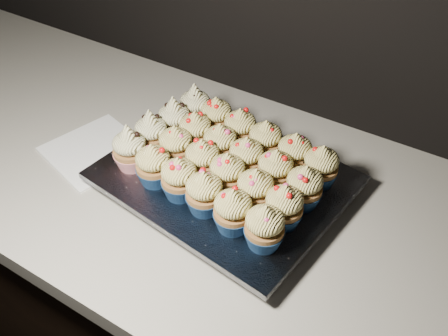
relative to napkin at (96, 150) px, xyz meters
The scene contains 28 objects.
worktop 0.41m from the napkin, ahead, with size 2.44×0.64×0.04m, color beige.
napkin is the anchor object (origin of this frame).
baking_tray 0.28m from the napkin, ahead, with size 0.38×0.29×0.02m, color black.
foil_lining 0.28m from the napkin, ahead, with size 0.42×0.32×0.01m, color silver.
cupcake_0 0.14m from the napkin, 10.84° to the right, with size 0.06×0.06×0.10m.
cupcake_1 0.20m from the napkin, 10.57° to the right, with size 0.06×0.06×0.08m.
cupcake_2 0.25m from the napkin, ahead, with size 0.06×0.06×0.08m.
cupcake_3 0.30m from the napkin, ahead, with size 0.06×0.06×0.08m.
cupcake_4 0.36m from the napkin, ahead, with size 0.06×0.06×0.08m.
cupcake_5 0.42m from the napkin, ahead, with size 0.06×0.06×0.08m.
cupcake_6 0.15m from the napkin, 14.55° to the left, with size 0.06×0.06×0.10m.
cupcake_7 0.20m from the napkin, ahead, with size 0.06×0.06×0.08m.
cupcake_8 0.26m from the napkin, ahead, with size 0.06×0.06×0.08m.
cupcake_9 0.31m from the napkin, ahead, with size 0.06×0.06×0.08m.
cupcake_10 0.37m from the napkin, ahead, with size 0.06×0.06×0.08m.
cupcake_11 0.42m from the napkin, ahead, with size 0.06×0.06×0.08m.
cupcake_12 0.18m from the napkin, 33.18° to the left, with size 0.06×0.06×0.10m.
cupcake_13 0.22m from the napkin, 23.42° to the left, with size 0.06×0.06×0.08m.
cupcake_14 0.27m from the napkin, 16.93° to the left, with size 0.06×0.06×0.08m.
cupcake_15 0.32m from the napkin, 12.40° to the left, with size 0.06×0.06×0.08m.
cupcake_16 0.38m from the napkin, 10.03° to the left, with size 0.06×0.06×0.08m.
cupcake_17 0.43m from the napkin, ahead, with size 0.06×0.06×0.08m.
cupcake_18 0.22m from the napkin, 45.47° to the left, with size 0.06×0.06×0.10m.
cupcake_19 0.25m from the napkin, 35.86° to the left, with size 0.06×0.06×0.08m.
cupcake_20 0.30m from the napkin, 27.74° to the left, with size 0.06×0.06×0.08m.
cupcake_21 0.34m from the napkin, 22.07° to the left, with size 0.06×0.06×0.08m.
cupcake_22 0.40m from the napkin, 18.06° to the left, with size 0.06×0.06×0.08m.
cupcake_23 0.45m from the napkin, 15.08° to the left, with size 0.06×0.06×0.08m.
Camera 1 is at (0.22, 1.14, 1.54)m, focal length 40.00 mm.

